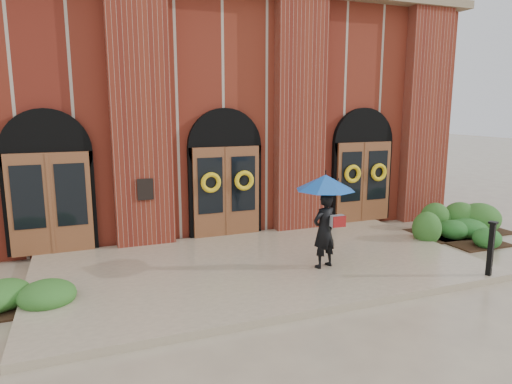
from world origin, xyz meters
name	(u,v)px	position (x,y,z in m)	size (l,w,h in m)	color
ground	(263,271)	(0.00, 0.00, 0.00)	(90.00, 90.00, 0.00)	tan
landing	(260,266)	(0.00, 0.15, 0.07)	(10.00, 5.30, 0.15)	tan
church_building	(179,113)	(0.00, 8.78, 3.50)	(16.20, 12.53, 7.00)	maroon
man_with_umbrella	(325,203)	(1.24, -0.60, 1.63)	(1.63, 1.63, 2.12)	black
metal_post	(491,247)	(4.30, -2.35, 0.77)	(0.21, 0.21, 1.19)	black
hedge_wall_right	(451,220)	(6.41, 0.93, 0.43)	(3.33, 1.33, 0.86)	#29561E
hedge_front_left	(14,293)	(-5.10, 0.00, 0.25)	(1.41, 1.21, 0.50)	#28591E
hedge_front_right	(472,233)	(6.29, 0.00, 0.26)	(1.45, 1.25, 0.51)	#20551E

